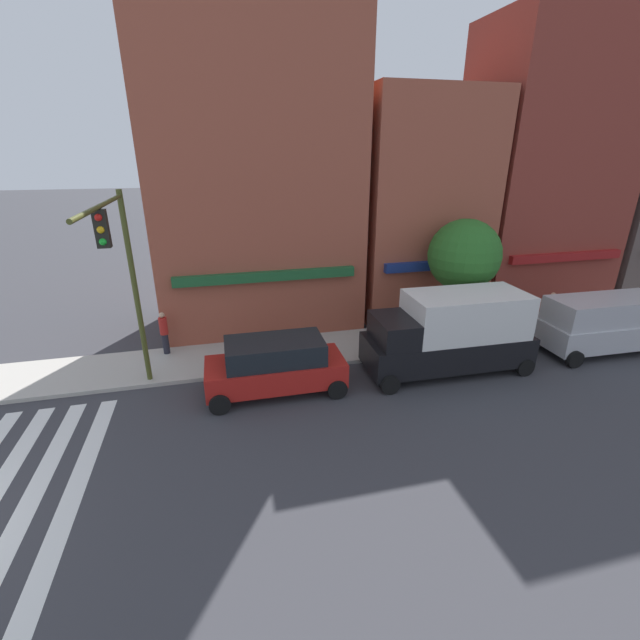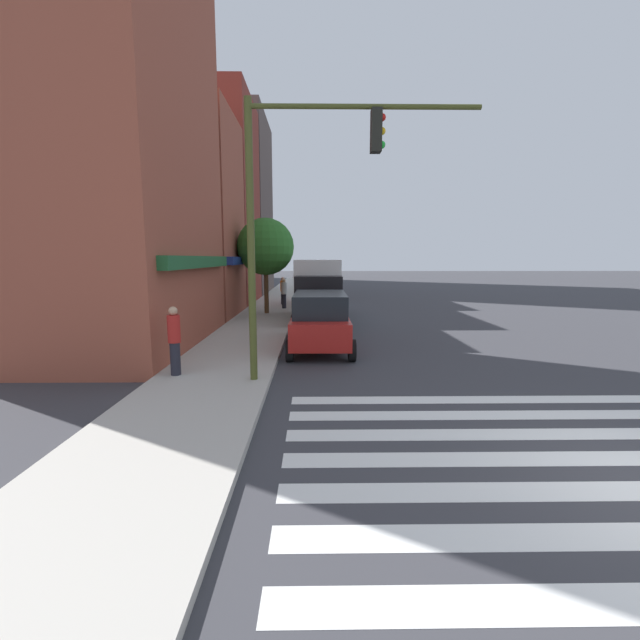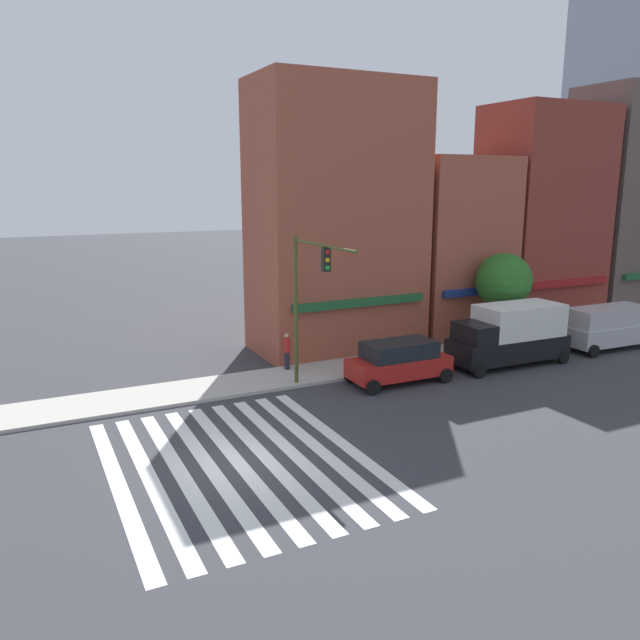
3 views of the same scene
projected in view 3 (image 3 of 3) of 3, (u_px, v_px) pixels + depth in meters
name	position (u px, v px, depth m)	size (l,w,h in m)	color
ground_plane	(238.00, 462.00, 20.43)	(200.00, 200.00, 0.00)	#38383D
sidewalk_left	(181.00, 393.00, 26.98)	(120.00, 3.00, 0.15)	#B2ADA3
crosswalk_stripes	(238.00, 462.00, 20.42)	(8.05, 10.80, 0.01)	silver
storefront_row	(516.00, 217.00, 38.63)	(33.11, 5.30, 15.18)	#9E4C38
traffic_signal	(308.00, 288.00, 26.12)	(0.32, 5.42, 6.75)	#474C1E
suv_red	(399.00, 361.00, 28.36)	(4.72, 2.12, 1.94)	#B21E19
box_truck_black	(510.00, 334.00, 31.08)	(6.24, 2.42, 3.04)	black
van_silver	(607.00, 326.00, 34.17)	(5.05, 2.22, 2.34)	#B7B7BC
pedestrian_orange_vest	(567.00, 323.00, 35.90)	(0.32, 0.32, 1.77)	#23232D
pedestrian_white_shirt	(542.00, 327.00, 34.79)	(0.32, 0.32, 1.77)	#23232D
pedestrian_red_jacket	(287.00, 351.00, 29.95)	(0.32, 0.32, 1.77)	#23232D
street_tree	(504.00, 281.00, 33.92)	(3.04, 3.04, 5.11)	brown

